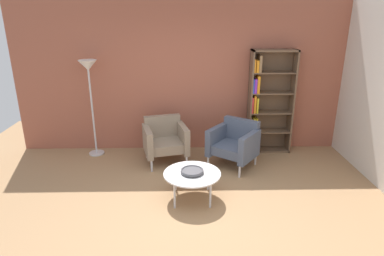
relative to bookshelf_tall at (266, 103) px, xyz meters
name	(u,v)px	position (x,y,z in m)	size (l,w,h in m)	color
ground_plane	(194,220)	(-1.39, -2.25, -0.93)	(8.32, 8.32, 0.00)	#9E7751
brick_back_panel	(190,73)	(-1.39, 0.21, 0.52)	(6.40, 0.12, 2.90)	#9E5642
bookshelf_tall	(266,103)	(0.00, 0.00, 0.00)	(0.80, 0.30, 1.90)	brown
coffee_table_low	(192,175)	(-1.40, -1.73, -0.56)	(0.80, 0.80, 0.40)	silver
decorative_bowl	(192,171)	(-1.40, -1.73, -0.49)	(0.32, 0.32, 0.05)	#4C4C51
armchair_spare_guest	(165,139)	(-1.85, -0.46, -0.51)	(0.85, 0.81, 0.78)	gray
armchair_corner_red	(235,143)	(-0.65, -0.65, -0.51)	(0.95, 0.94, 0.78)	#4C566B
floor_lamp_torchiere	(89,77)	(-3.16, -0.11, 0.52)	(0.32, 0.32, 1.74)	silver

